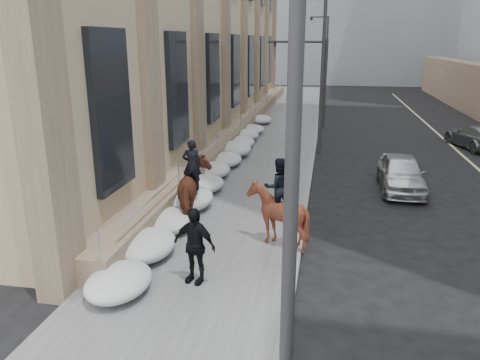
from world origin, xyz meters
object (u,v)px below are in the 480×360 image
Objects in this scene: pedestrian at (194,245)px; car_silver at (401,173)px; car_grey at (476,137)px; mounted_horse_left at (195,188)px; mounted_horse_right at (277,210)px.

pedestrian is 0.46× the size of car_silver.
pedestrian is 0.43× the size of car_grey.
pedestrian is at bearing 93.17° from mounted_horse_left.
mounted_horse_left reaches higher than car_grey.
pedestrian is (1.18, -4.23, -0.10)m from mounted_horse_left.
mounted_horse_left is 0.58× the size of car_grey.
mounted_horse_right is 7.81m from car_silver.
mounted_horse_right is at bearing 71.08° from pedestrian.
car_silver reaches higher than car_grey.
mounted_horse_right is 1.33× the size of pedestrian.
pedestrian reaches higher than car_silver.
mounted_horse_left is 4.39m from pedestrian.
car_grey is at bearing 59.95° from car_silver.
mounted_horse_left is 18.60m from car_grey.
mounted_horse_right reaches higher than car_grey.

